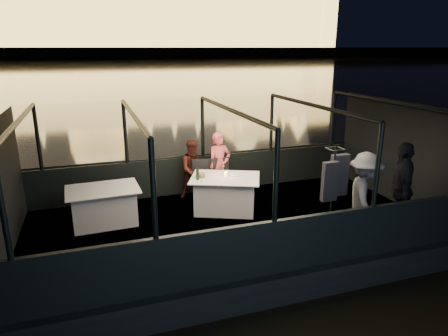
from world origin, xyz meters
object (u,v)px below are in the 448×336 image
object	(u,v)px
dining_table_aft	(104,205)
person_man_maroon	(194,167)
chair_port_left	(204,183)
passenger_dark	(401,191)
chair_port_right	(222,182)
wine_bottle	(198,173)
dining_table_central	(225,194)
passenger_stripe	(364,196)
coat_stand	(332,196)
person_woman_coral	(220,167)

from	to	relation	value
dining_table_aft	person_man_maroon	world-z (taller)	person_man_maroon
dining_table_aft	chair_port_left	size ratio (longest dim) A/B	1.48
dining_table_aft	passenger_dark	world-z (taller)	passenger_dark
chair_port_left	person_man_maroon	size ratio (longest dim) A/B	0.68
chair_port_left	person_man_maroon	world-z (taller)	person_man_maroon
chair_port_right	wine_bottle	bearing A→B (deg)	-145.51
dining_table_central	wine_bottle	size ratio (longest dim) A/B	5.14
dining_table_aft	chair_port_right	distance (m)	2.68
dining_table_central	chair_port_right	xyz separation A→B (m)	(0.13, 0.58, 0.06)
chair_port_right	person_man_maroon	distance (m)	0.77
dining_table_central	person_man_maroon	distance (m)	1.16
passenger_stripe	coat_stand	bearing A→B (deg)	105.97
person_man_maroon	passenger_dark	bearing A→B (deg)	-42.54
chair_port_left	chair_port_right	xyz separation A→B (m)	(0.40, -0.11, 0.00)
chair_port_left	coat_stand	size ratio (longest dim) A/B	0.52
person_man_maroon	passenger_stripe	world-z (taller)	passenger_stripe
person_man_maroon	passenger_dark	size ratio (longest dim) A/B	0.78
dining_table_central	passenger_dark	size ratio (longest dim) A/B	0.81
dining_table_central	passenger_stripe	size ratio (longest dim) A/B	0.87
passenger_stripe	chair_port_left	bearing A→B (deg)	63.38
passenger_stripe	person_woman_coral	bearing A→B (deg)	56.32
coat_stand	wine_bottle	size ratio (longest dim) A/B	6.41
coat_stand	chair_port_left	bearing A→B (deg)	120.73
wine_bottle	person_woman_coral	bearing A→B (deg)	47.65
passenger_stripe	wine_bottle	bearing A→B (deg)	75.16
dining_table_central	passenger_dark	xyz separation A→B (m)	(2.78, -2.06, 0.47)
passenger_dark	person_man_maroon	bearing A→B (deg)	-98.03
dining_table_central	person_woman_coral	xyz separation A→B (m)	(0.15, 0.84, 0.36)
dining_table_central	chair_port_right	distance (m)	0.60
dining_table_aft	wine_bottle	distance (m)	1.99
person_woman_coral	person_man_maroon	xyz separation A→B (m)	(-0.57, 0.17, 0.00)
coat_stand	passenger_dark	world-z (taller)	coat_stand
dining_table_central	coat_stand	xyz separation A→B (m)	(1.32, -1.99, 0.51)
dining_table_central	person_man_maroon	size ratio (longest dim) A/B	1.04
chair_port_left	chair_port_right	distance (m)	0.41
person_woman_coral	wine_bottle	bearing A→B (deg)	-143.85
person_man_maroon	wine_bottle	bearing A→B (deg)	-98.72
person_man_maroon	passenger_dark	xyz separation A→B (m)	(3.21, -3.07, 0.10)
chair_port_left	passenger_stripe	bearing A→B (deg)	-35.91
dining_table_aft	passenger_stripe	distance (m)	5.01
person_woman_coral	passenger_dark	world-z (taller)	passenger_dark
chair_port_left	wine_bottle	world-z (taller)	wine_bottle
chair_port_right	person_woman_coral	world-z (taller)	person_woman_coral
passenger_stripe	chair_port_right	bearing A→B (deg)	59.01
wine_bottle	chair_port_left	bearing A→B (deg)	63.58
person_woman_coral	passenger_stripe	world-z (taller)	passenger_stripe
dining_table_central	passenger_stripe	bearing A→B (deg)	-47.15
dining_table_central	passenger_stripe	distance (m)	2.88
chair_port_right	passenger_stripe	bearing A→B (deg)	-58.91
person_woman_coral	wine_bottle	xyz separation A→B (m)	(-0.75, -0.82, 0.17)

